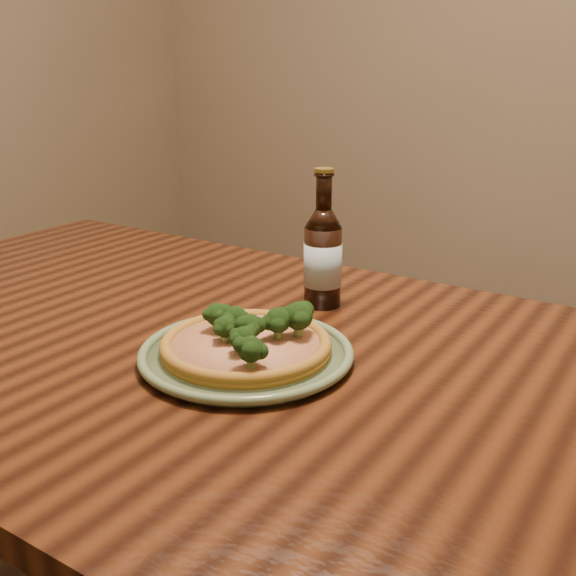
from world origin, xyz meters
The scene contains 4 objects.
table centered at (0.00, 0.10, 0.66)m, with size 1.60×0.90×0.75m.
plate centered at (0.09, 0.07, 0.76)m, with size 0.31×0.31×0.02m.
pizza centered at (0.10, 0.07, 0.78)m, with size 0.24×0.24×0.07m.
beer_bottle centered at (0.07, 0.32, 0.84)m, with size 0.07×0.07×0.24m.
Camera 1 is at (0.62, -0.64, 1.16)m, focal length 42.00 mm.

